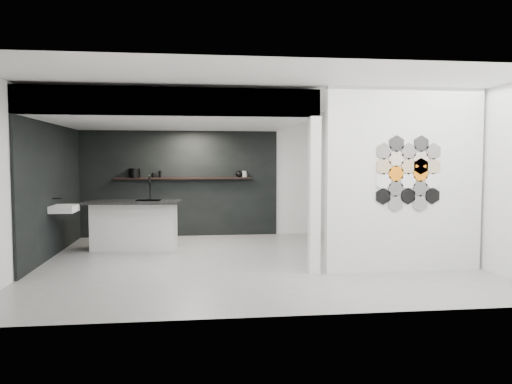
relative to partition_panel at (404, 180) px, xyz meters
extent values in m
cube|color=slate|center=(-2.23, 1.00, -1.40)|extent=(7.00, 6.00, 0.01)
cube|color=silver|center=(0.00, 0.00, 0.00)|extent=(2.45, 0.15, 2.80)
cube|color=black|center=(-3.52, 3.97, -0.22)|extent=(4.40, 0.04, 2.35)
cube|color=black|center=(-5.70, 2.00, -0.22)|extent=(0.04, 4.00, 2.35)
cube|color=silver|center=(-3.52, 2.00, 1.15)|extent=(4.40, 4.00, 0.40)
cube|color=silver|center=(-1.41, 0.00, -0.22)|extent=(0.16, 0.16, 2.35)
cube|color=silver|center=(-3.52, 0.08, 1.15)|extent=(4.40, 0.16, 0.40)
cube|color=silver|center=(-5.46, 1.80, -0.55)|extent=(0.40, 0.60, 0.12)
cube|color=black|center=(-3.43, 3.87, -0.10)|extent=(3.00, 0.15, 0.04)
cube|color=silver|center=(-4.33, 2.40, -0.95)|extent=(1.61, 0.73, 0.89)
cube|color=black|center=(-4.34, 2.32, -0.49)|extent=(1.84, 0.96, 0.04)
cube|color=black|center=(-4.07, 2.42, -0.47)|extent=(0.51, 0.44, 0.02)
cylinder|color=black|center=(-4.05, 2.63, -0.26)|extent=(0.03, 0.03, 0.42)
torus|color=black|center=(-4.05, 2.57, -0.05)|extent=(0.04, 0.15, 0.15)
cylinder|color=black|center=(-4.49, 3.87, 0.02)|extent=(0.31, 0.31, 0.20)
ellipsoid|color=black|center=(-2.18, 3.87, -0.01)|extent=(0.19, 0.19, 0.14)
cylinder|color=gray|center=(-2.08, 3.87, -0.03)|extent=(0.13, 0.13, 0.09)
cylinder|color=gray|center=(-2.08, 3.87, -0.01)|extent=(0.11, 0.11, 0.14)
cylinder|color=black|center=(-3.94, 3.87, -0.01)|extent=(0.06, 0.06, 0.15)
cylinder|color=black|center=(-4.08, 3.87, -0.03)|extent=(0.09, 0.09, 0.10)
cylinder|color=black|center=(-0.37, -0.09, -0.24)|extent=(0.26, 0.02, 0.26)
cylinder|color=white|center=(-0.37, -0.09, -0.01)|extent=(0.26, 0.02, 0.26)
cylinder|color=tan|center=(-0.37, -0.09, 0.21)|extent=(0.26, 0.02, 0.26)
cylinder|color=#66635E|center=(-0.37, -0.09, 0.44)|extent=(0.26, 0.02, 0.26)
cylinder|color=silver|center=(-0.17, -0.09, -0.35)|extent=(0.26, 0.02, 0.26)
cylinder|color=black|center=(-0.17, -0.09, -0.13)|extent=(0.26, 0.02, 0.26)
cylinder|color=orange|center=(-0.17, -0.09, 0.10)|extent=(0.26, 0.02, 0.26)
cylinder|color=beige|center=(-0.17, -0.09, 0.33)|extent=(0.26, 0.02, 0.26)
cylinder|color=#2D2D2D|center=(-0.17, -0.09, 0.55)|extent=(0.26, 0.02, 0.26)
cylinder|color=black|center=(0.02, -0.09, -0.24)|extent=(0.26, 0.02, 0.26)
cylinder|color=white|center=(0.02, -0.09, -0.01)|extent=(0.26, 0.02, 0.26)
cylinder|color=tan|center=(0.02, -0.09, 0.21)|extent=(0.26, 0.02, 0.26)
cylinder|color=#66635E|center=(0.02, -0.09, 0.44)|extent=(0.26, 0.02, 0.26)
cylinder|color=silver|center=(0.22, -0.09, -0.35)|extent=(0.26, 0.02, 0.26)
cylinder|color=black|center=(0.22, -0.09, -0.13)|extent=(0.26, 0.02, 0.26)
cylinder|color=orange|center=(0.22, -0.09, 0.10)|extent=(0.26, 0.02, 0.26)
cylinder|color=beige|center=(0.22, -0.09, 0.33)|extent=(0.26, 0.02, 0.26)
cylinder|color=#2D2D2D|center=(0.22, -0.09, 0.55)|extent=(0.26, 0.02, 0.26)
cylinder|color=black|center=(0.42, -0.09, -0.24)|extent=(0.26, 0.02, 0.26)
cylinder|color=white|center=(0.42, -0.09, -0.01)|extent=(0.26, 0.02, 0.26)
cylinder|color=tan|center=(0.42, -0.09, 0.21)|extent=(0.26, 0.02, 0.26)
cylinder|color=#66635E|center=(0.42, -0.09, 0.44)|extent=(0.26, 0.02, 0.26)
cylinder|color=orange|center=(0.22, -0.09, 0.21)|extent=(0.26, 0.02, 0.26)
camera|label=1|loc=(-3.18, -7.28, 0.32)|focal=35.00mm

